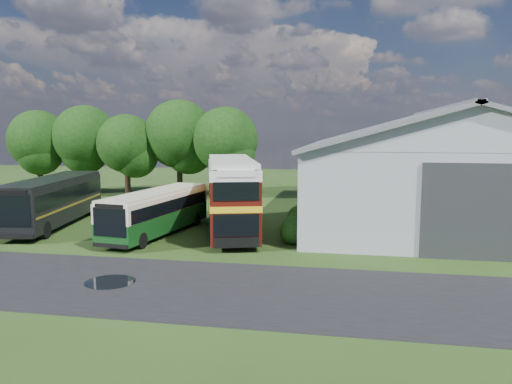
% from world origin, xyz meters
% --- Properties ---
extents(ground, '(120.00, 120.00, 0.00)m').
position_xyz_m(ground, '(0.00, 0.00, 0.00)').
color(ground, '#1E3410').
rests_on(ground, ground).
extents(asphalt_road, '(60.00, 8.00, 0.02)m').
position_xyz_m(asphalt_road, '(3.00, -3.00, 0.00)').
color(asphalt_road, black).
rests_on(asphalt_road, ground).
extents(puddle, '(2.20, 2.20, 0.01)m').
position_xyz_m(puddle, '(-1.50, -3.00, 0.00)').
color(puddle, black).
rests_on(puddle, ground).
extents(storage_shed, '(18.80, 24.80, 8.15)m').
position_xyz_m(storage_shed, '(15.00, 15.98, 4.17)').
color(storage_shed, gray).
rests_on(storage_shed, ground).
extents(tree_far_left, '(6.12, 6.12, 8.64)m').
position_xyz_m(tree_far_left, '(-23.00, 24.00, 5.56)').
color(tree_far_left, black).
rests_on(tree_far_left, ground).
extents(tree_left_a, '(6.46, 6.46, 9.12)m').
position_xyz_m(tree_left_a, '(-18.00, 24.50, 5.87)').
color(tree_left_a, black).
rests_on(tree_left_a, ground).
extents(tree_left_b, '(5.78, 5.78, 8.16)m').
position_xyz_m(tree_left_b, '(-13.00, 23.50, 5.25)').
color(tree_left_b, black).
rests_on(tree_left_b, ground).
extents(tree_mid, '(6.80, 6.80, 9.60)m').
position_xyz_m(tree_mid, '(-8.00, 24.80, 6.18)').
color(tree_mid, black).
rests_on(tree_mid, ground).
extents(tree_right_a, '(6.26, 6.26, 8.83)m').
position_xyz_m(tree_right_a, '(-3.00, 23.80, 5.69)').
color(tree_right_a, black).
rests_on(tree_right_a, ground).
extents(shrub_front, '(1.70, 1.70, 1.70)m').
position_xyz_m(shrub_front, '(5.60, 6.00, 0.00)').
color(shrub_front, '#194714').
rests_on(shrub_front, ground).
extents(shrub_mid, '(1.60, 1.60, 1.60)m').
position_xyz_m(shrub_mid, '(5.60, 8.00, 0.00)').
color(shrub_mid, '#194714').
rests_on(shrub_mid, ground).
extents(shrub_back, '(1.80, 1.80, 1.80)m').
position_xyz_m(shrub_back, '(5.60, 10.00, 0.00)').
color(shrub_back, '#194714').
rests_on(shrub_back, ground).
extents(bus_green_single, '(3.72, 10.41, 2.81)m').
position_xyz_m(bus_green_single, '(-3.22, 6.83, 1.50)').
color(bus_green_single, black).
rests_on(bus_green_single, ground).
extents(bus_maroon_double, '(5.89, 11.57, 4.82)m').
position_xyz_m(bus_maroon_double, '(1.26, 8.33, 2.41)').
color(bus_maroon_double, black).
rests_on(bus_maroon_double, ground).
extents(bus_dark_single, '(4.85, 12.40, 3.34)m').
position_xyz_m(bus_dark_single, '(-11.50, 8.45, 1.78)').
color(bus_dark_single, black).
rests_on(bus_dark_single, ground).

